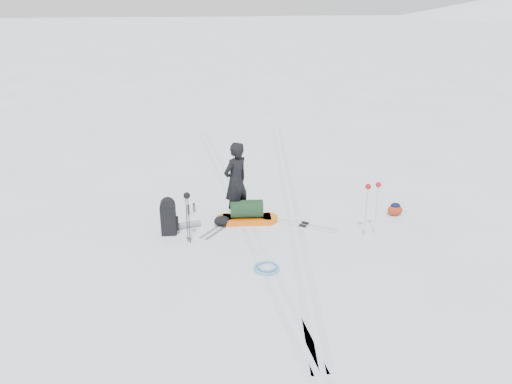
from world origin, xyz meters
TOP-DOWN VIEW (x-y plane):
  - ground at (0.00, 0.00)m, footprint 200.00×200.00m
  - snow_hill_backdrop at (62.69, 84.02)m, footprint 359.50×192.00m
  - ski_tracks at (0.61, 0.88)m, footprint 3.38×17.97m
  - skier at (-0.23, 0.67)m, footprint 0.86×0.82m
  - pulk_sled at (0.01, 0.46)m, footprint 1.55×0.60m
  - expedition_rucksack at (-1.81, 0.14)m, footprint 0.93×0.54m
  - ski_poles_black at (-1.42, -0.38)m, footprint 0.15×0.15m
  - ski_poles_silver at (2.75, -0.61)m, footprint 0.40×0.20m
  - touring_skis_grey at (-0.60, 0.33)m, footprint 1.19×1.37m
  - touring_skis_white at (1.35, 0.04)m, footprint 1.55×1.17m
  - rope_coil at (0.11, -1.80)m, footprint 0.56×0.56m
  - small_daypack at (3.77, 0.30)m, footprint 0.45×0.39m
  - thermos_pair at (-1.32, 1.20)m, footprint 0.21×0.20m
  - stuff_sack at (-0.61, 0.36)m, footprint 0.47×0.41m

SIDE VIEW (x-z plane):
  - snow_hill_backdrop at x=62.69m, z-range -150.24..12.21m
  - ground at x=0.00m, z-range 0.00..0.00m
  - ski_tracks at x=0.61m, z-range 0.00..0.01m
  - touring_skis_grey at x=-0.60m, z-range -0.02..0.04m
  - touring_skis_white at x=1.35m, z-range -0.02..0.05m
  - rope_coil at x=0.11m, z-range 0.00..0.07m
  - stuff_sack at x=-0.61m, z-range 0.00..0.24m
  - thermos_pair at x=-1.32m, z-range -0.01..0.25m
  - small_daypack at x=3.77m, z-range -0.01..0.33m
  - pulk_sled at x=0.01m, z-range -0.07..0.51m
  - expedition_rucksack at x=-1.81m, z-range -0.03..0.86m
  - skier at x=-0.23m, z-range 0.00..1.99m
  - ski_poles_black at x=-1.42m, z-range 0.39..1.60m
  - ski_poles_silver at x=2.75m, z-range 0.43..1.71m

